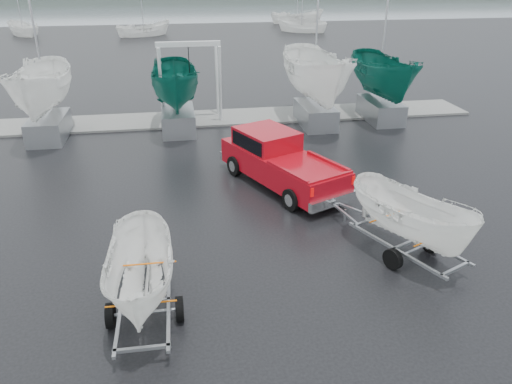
% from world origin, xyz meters
% --- Properties ---
extents(ground_plane, '(120.00, 120.00, 0.00)m').
position_xyz_m(ground_plane, '(0.00, 0.00, 0.00)').
color(ground_plane, black).
rests_on(ground_plane, ground).
extents(lake, '(300.00, 300.00, 0.00)m').
position_xyz_m(lake, '(0.00, 100.00, -0.01)').
color(lake, slate).
rests_on(lake, ground).
extents(dock, '(30.00, 3.00, 0.12)m').
position_xyz_m(dock, '(0.00, 13.00, 0.05)').
color(dock, gray).
rests_on(dock, ground).
extents(pickup_truck, '(4.19, 6.16, 1.95)m').
position_xyz_m(pickup_truck, '(2.40, 3.95, 1.02)').
color(pickup_truck, '#A10813').
rests_on(pickup_truck, ground).
extents(trailer_hitched, '(2.54, 3.77, 4.72)m').
position_xyz_m(trailer_hitched, '(5.02, -1.92, 2.57)').
color(trailer_hitched, gray).
rests_on(trailer_hitched, ground).
extents(trailer_parked, '(1.79, 3.61, 4.63)m').
position_xyz_m(trailer_parked, '(-2.33, -3.45, 2.52)').
color(trailer_parked, gray).
rests_on(trailer_parked, ground).
extents(boat_hoist, '(3.30, 2.18, 4.12)m').
position_xyz_m(boat_hoist, '(-0.41, 13.00, 2.67)').
color(boat_hoist, silver).
rests_on(boat_hoist, ground).
extents(keelboat_0, '(2.52, 3.20, 10.69)m').
position_xyz_m(keelboat_0, '(-7.34, 11.00, 4.00)').
color(keelboat_0, gray).
rests_on(keelboat_0, ground).
extents(keelboat_1, '(2.31, 3.20, 7.24)m').
position_xyz_m(keelboat_1, '(-1.16, 11.20, 3.65)').
color(keelboat_1, gray).
rests_on(keelboat_1, ground).
extents(keelboat_2, '(2.81, 3.20, 10.99)m').
position_xyz_m(keelboat_2, '(5.90, 11.00, 4.47)').
color(keelboat_2, gray).
rests_on(keelboat_2, ground).
extents(keelboat_3, '(2.43, 3.20, 10.60)m').
position_xyz_m(keelboat_3, '(9.61, 11.30, 3.86)').
color(keelboat_3, gray).
rests_on(keelboat_3, ground).
extents(moored_boat_1, '(3.31, 3.28, 11.27)m').
position_xyz_m(moored_boat_1, '(-4.17, 47.87, 0.01)').
color(moored_boat_1, white).
rests_on(moored_boat_1, ground).
extents(moored_boat_2, '(3.30, 3.28, 11.15)m').
position_xyz_m(moored_boat_2, '(14.63, 48.18, 0.01)').
color(moored_boat_2, white).
rests_on(moored_boat_2, ground).
extents(moored_boat_3, '(2.87, 2.80, 11.71)m').
position_xyz_m(moored_boat_3, '(16.36, 57.50, 0.00)').
color(moored_boat_3, white).
rests_on(moored_boat_3, ground).
extents(moored_boat_4, '(3.35, 3.37, 11.19)m').
position_xyz_m(moored_boat_4, '(-18.05, 50.66, 0.01)').
color(moored_boat_4, white).
rests_on(moored_boat_4, ground).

